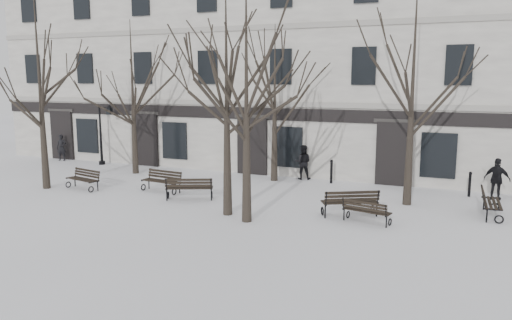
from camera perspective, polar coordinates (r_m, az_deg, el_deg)
The scene contains 20 objects.
ground at distance 17.11m, azimuth -0.15°, elevation -7.13°, with size 100.00×100.00×0.00m, color white.
building at distance 28.79m, azimuth 10.16°, elevation 10.52°, with size 40.40×10.20×11.40m.
tree_0 at distance 23.67m, azimuth -23.61°, elevation 9.73°, with size 5.97×5.97×8.52m.
tree_1 at distance 17.44m, azimuth -3.41°, elevation 10.34°, with size 5.78×5.78×8.26m.
tree_2 at distance 16.54m, azimuth -1.12°, elevation 10.99°, with size 5.97×5.97×8.52m.
tree_4 at distance 26.08m, azimuth -13.98°, elevation 9.02°, with size 5.41×5.41×7.73m.
tree_5 at distance 23.47m, azimuth 2.16°, elevation 8.63°, with size 5.11×5.11×7.30m.
tree_6 at distance 19.74m, azimuth 17.58°, elevation 10.41°, with size 6.01×6.01×8.59m.
bench_0 at distance 23.30m, azimuth -19.10°, elevation -2.01°, with size 1.82×0.99×0.87m.
bench_1 at distance 20.22m, azimuth -7.64°, elevation -3.14°, with size 1.96×1.39×0.94m.
bench_2 at distance 17.29m, azimuth 12.47°, elevation -5.67°, with size 1.69×0.94×0.81m.
bench_3 at distance 21.91m, azimuth -10.69°, elevation -2.29°, with size 1.87×0.87×0.91m.
bench_4 at distance 17.99m, azimuth 10.72°, elevation -4.70°, with size 2.03×1.57×0.99m.
bench_5 at distance 19.56m, azimuth 25.14°, elevation -4.36°, with size 0.74×1.92×0.96m.
lamp_post at distance 29.31m, azimuth -17.00°, elevation 3.28°, with size 1.06×0.39×3.40m.
bollard_a at distance 23.47m, azimuth 8.61°, elevation -1.22°, with size 0.14×0.14×1.11m.
bollard_b at distance 22.40m, azimuth 23.24°, elevation -2.46°, with size 0.14×0.14×1.05m.
pedestrian_a at distance 31.86m, azimuth -21.26°, elevation -0.06°, with size 0.58×0.38×1.57m, color black.
pedestrian_b at distance 24.36m, azimuth 5.35°, elevation -2.19°, with size 0.81×0.63×1.67m, color black.
pedestrian_c at distance 22.34m, azimuth 25.68°, elevation -4.14°, with size 1.00×0.42×1.71m, color black.
Camera 1 is at (6.42, -15.10, 4.85)m, focal length 35.00 mm.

